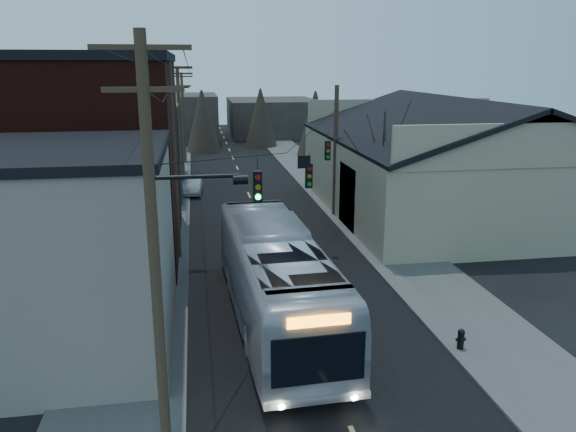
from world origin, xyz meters
TOP-DOWN VIEW (x-y plane):
  - road_surface at (0.00, 30.00)m, footprint 9.00×110.00m
  - sidewalk_left at (-6.50, 30.00)m, footprint 4.00×110.00m
  - sidewalk_right at (6.50, 30.00)m, footprint 4.00×110.00m
  - building_clapboard at (-9.00, 9.00)m, footprint 8.00×8.00m
  - building_brick at (-10.00, 20.00)m, footprint 10.00×12.00m
  - building_left_far at (-9.50, 36.00)m, footprint 9.00×14.00m
  - warehouse at (13.00, 25.00)m, footprint 16.16×20.60m
  - building_far_left at (-6.00, 65.00)m, footprint 10.00×12.00m
  - building_far_right at (7.00, 70.00)m, footprint 12.00×14.00m
  - bare_tree at (6.50, 20.00)m, footprint 0.40×0.40m
  - utility_lines at (-3.11, 24.14)m, footprint 11.24×45.28m
  - bus at (-1.09, 9.95)m, footprint 3.61×13.28m
  - parked_car at (-4.30, 33.33)m, footprint 1.66×4.14m
  - fire_hydrant at (4.94, 6.48)m, footprint 0.35×0.25m

SIDE VIEW (x-z plane):
  - road_surface at x=0.00m, z-range 0.00..0.02m
  - sidewalk_left at x=-6.50m, z-range 0.00..0.12m
  - sidewalk_right at x=6.50m, z-range 0.00..0.12m
  - fire_hydrant at x=4.94m, z-range 0.15..0.88m
  - parked_car at x=-4.30m, z-range 0.00..1.34m
  - bus at x=-1.09m, z-range 0.00..3.67m
  - building_far_right at x=7.00m, z-range 0.00..5.00m
  - warehouse at x=13.00m, z-range -1.17..6.56m
  - building_far_left at x=-6.00m, z-range 0.00..6.00m
  - building_clapboard at x=-9.00m, z-range 0.00..7.00m
  - building_left_far at x=-9.50m, z-range 0.00..7.00m
  - bare_tree at x=6.50m, z-range 0.00..7.20m
  - utility_lines at x=-3.11m, z-range -0.30..10.20m
  - building_brick at x=-10.00m, z-range 0.00..10.00m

